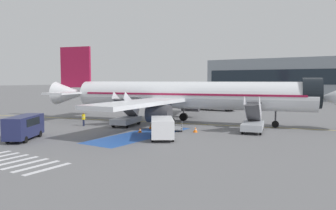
{
  "coord_description": "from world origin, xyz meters",
  "views": [
    {
      "loc": [
        19.7,
        -36.83,
        5.79
      ],
      "look_at": [
        -4.19,
        0.17,
        2.39
      ],
      "focal_mm": 35.0,
      "sensor_mm": 36.0,
      "label": 1
    }
  ],
  "objects_px": {
    "fuel_tanker": "(213,102)",
    "ground_crew_0": "(84,118)",
    "airliner": "(184,95)",
    "ground_crew_1": "(159,119)",
    "service_van_1": "(162,126)",
    "traffic_cone_1": "(140,130)",
    "traffic_cone_2": "(195,130)",
    "ground_crew_2": "(171,119)",
    "service_van_0": "(24,126)",
    "baggage_cart": "(176,128)",
    "traffic_cone_0": "(151,126)",
    "boarding_stairs_forward": "(253,123)",
    "boarding_stairs_aft": "(126,118)"
  },
  "relations": [
    {
      "from": "fuel_tanker",
      "to": "ground_crew_0",
      "type": "relative_size",
      "value": 5.26
    },
    {
      "from": "airliner",
      "to": "ground_crew_1",
      "type": "bearing_deg",
      "value": -28.75
    },
    {
      "from": "airliner",
      "to": "service_van_1",
      "type": "height_order",
      "value": "airliner"
    },
    {
      "from": "airliner",
      "to": "traffic_cone_1",
      "type": "height_order",
      "value": "airliner"
    },
    {
      "from": "traffic_cone_1",
      "to": "traffic_cone_2",
      "type": "distance_m",
      "value": 6.12
    },
    {
      "from": "airliner",
      "to": "ground_crew_2",
      "type": "distance_m",
      "value": 4.21
    },
    {
      "from": "service_van_0",
      "to": "ground_crew_0",
      "type": "relative_size",
      "value": 3.2
    },
    {
      "from": "baggage_cart",
      "to": "ground_crew_0",
      "type": "bearing_deg",
      "value": -15.08
    },
    {
      "from": "ground_crew_1",
      "to": "traffic_cone_0",
      "type": "height_order",
      "value": "ground_crew_1"
    },
    {
      "from": "ground_crew_1",
      "to": "traffic_cone_1",
      "type": "bearing_deg",
      "value": 65.96
    },
    {
      "from": "boarding_stairs_forward",
      "to": "baggage_cart",
      "type": "distance_m",
      "value": 8.59
    },
    {
      "from": "fuel_tanker",
      "to": "boarding_stairs_aft",
      "type": "bearing_deg",
      "value": -3.03
    },
    {
      "from": "service_van_1",
      "to": "ground_crew_1",
      "type": "height_order",
      "value": "service_van_1"
    },
    {
      "from": "fuel_tanker",
      "to": "ground_crew_2",
      "type": "bearing_deg",
      "value": 9.37
    },
    {
      "from": "traffic_cone_2",
      "to": "ground_crew_2",
      "type": "bearing_deg",
      "value": 153.05
    },
    {
      "from": "boarding_stairs_aft",
      "to": "ground_crew_1",
      "type": "height_order",
      "value": "boarding_stairs_aft"
    },
    {
      "from": "service_van_1",
      "to": "traffic_cone_0",
      "type": "distance_m",
      "value": 6.83
    },
    {
      "from": "airliner",
      "to": "baggage_cart",
      "type": "height_order",
      "value": "airliner"
    },
    {
      "from": "boarding_stairs_aft",
      "to": "service_van_0",
      "type": "bearing_deg",
      "value": -112.39
    },
    {
      "from": "service_van_0",
      "to": "service_van_1",
      "type": "xyz_separation_m",
      "value": [
        10.83,
        7.72,
        -0.17
      ]
    },
    {
      "from": "boarding_stairs_aft",
      "to": "service_van_0",
      "type": "height_order",
      "value": "boarding_stairs_aft"
    },
    {
      "from": "ground_crew_2",
      "to": "boarding_stairs_forward",
      "type": "bearing_deg",
      "value": -77.67
    },
    {
      "from": "service_van_0",
      "to": "traffic_cone_0",
      "type": "xyz_separation_m",
      "value": [
        6.01,
        12.46,
        -1.12
      ]
    },
    {
      "from": "traffic_cone_0",
      "to": "traffic_cone_1",
      "type": "xyz_separation_m",
      "value": [
        0.65,
        -2.92,
        -0.02
      ]
    },
    {
      "from": "service_van_0",
      "to": "baggage_cart",
      "type": "height_order",
      "value": "service_van_0"
    },
    {
      "from": "service_van_1",
      "to": "traffic_cone_1",
      "type": "xyz_separation_m",
      "value": [
        -4.17,
        1.82,
        -0.97
      ]
    },
    {
      "from": "ground_crew_0",
      "to": "traffic_cone_2",
      "type": "xyz_separation_m",
      "value": [
        14.11,
        3.25,
        -0.69
      ]
    },
    {
      "from": "airliner",
      "to": "ground_crew_2",
      "type": "xyz_separation_m",
      "value": [
        -0.11,
        -3.14,
        -2.8
      ]
    },
    {
      "from": "traffic_cone_2",
      "to": "baggage_cart",
      "type": "bearing_deg",
      "value": 179.54
    },
    {
      "from": "boarding_stairs_forward",
      "to": "baggage_cart",
      "type": "height_order",
      "value": "boarding_stairs_forward"
    },
    {
      "from": "boarding_stairs_aft",
      "to": "service_van_0",
      "type": "relative_size",
      "value": 1.02
    },
    {
      "from": "airliner",
      "to": "service_van_0",
      "type": "distance_m",
      "value": 20.0
    },
    {
      "from": "service_van_0",
      "to": "ground_crew_0",
      "type": "xyz_separation_m",
      "value": [
        -2.4,
        9.74,
        -0.41
      ]
    },
    {
      "from": "ground_crew_0",
      "to": "boarding_stairs_aft",
      "type": "bearing_deg",
      "value": 111.85
    },
    {
      "from": "ground_crew_2",
      "to": "traffic_cone_2",
      "type": "bearing_deg",
      "value": -111.07
    },
    {
      "from": "fuel_tanker",
      "to": "service_van_1",
      "type": "height_order",
      "value": "fuel_tanker"
    },
    {
      "from": "service_van_0",
      "to": "baggage_cart",
      "type": "relative_size",
      "value": 1.81
    },
    {
      "from": "boarding_stairs_aft",
      "to": "ground_crew_2",
      "type": "distance_m",
      "value": 5.58
    },
    {
      "from": "ground_crew_1",
      "to": "traffic_cone_2",
      "type": "distance_m",
      "value": 6.01
    },
    {
      "from": "service_van_0",
      "to": "fuel_tanker",
      "type": "bearing_deg",
      "value": -125.47
    },
    {
      "from": "baggage_cart",
      "to": "ground_crew_1",
      "type": "xyz_separation_m",
      "value": [
        -3.33,
        1.3,
        0.66
      ]
    },
    {
      "from": "boarding_stairs_forward",
      "to": "service_van_1",
      "type": "height_order",
      "value": "boarding_stairs_forward"
    },
    {
      "from": "airliner",
      "to": "boarding_stairs_forward",
      "type": "height_order",
      "value": "airliner"
    },
    {
      "from": "fuel_tanker",
      "to": "service_van_0",
      "type": "height_order",
      "value": "fuel_tanker"
    },
    {
      "from": "boarding_stairs_forward",
      "to": "boarding_stairs_aft",
      "type": "distance_m",
      "value": 15.48
    },
    {
      "from": "traffic_cone_0",
      "to": "boarding_stairs_forward",
      "type": "bearing_deg",
      "value": 20.59
    },
    {
      "from": "service_van_1",
      "to": "ground_crew_2",
      "type": "bearing_deg",
      "value": -98.61
    },
    {
      "from": "boarding_stairs_aft",
      "to": "service_van_0",
      "type": "xyz_separation_m",
      "value": [
        -1.94,
        -12.88,
        0.35
      ]
    },
    {
      "from": "ground_crew_0",
      "to": "traffic_cone_0",
      "type": "height_order",
      "value": "ground_crew_0"
    },
    {
      "from": "service_van_1",
      "to": "traffic_cone_1",
      "type": "bearing_deg",
      "value": -59.16
    }
  ]
}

